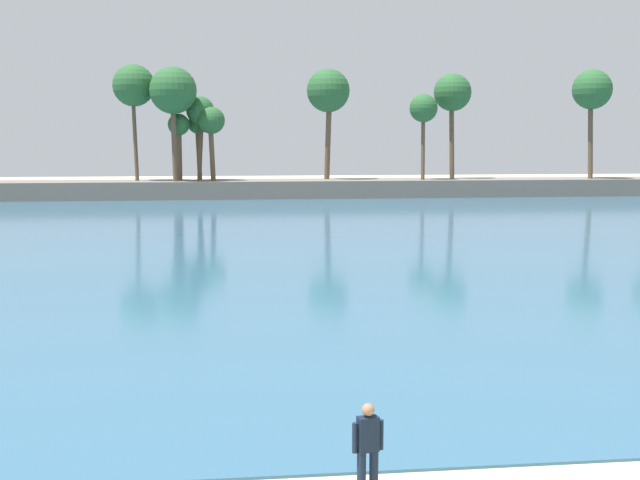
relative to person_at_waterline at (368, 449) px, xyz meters
The scene contains 3 objects.
sea 56.17m from the person_at_waterline, 92.68° to the left, with size 220.00×110.05×0.06m, color #33607F.
palm_headland 71.28m from the person_at_waterline, 90.44° to the left, with size 117.07×7.08×13.25m.
person_at_waterline is the anchor object (origin of this frame).
Camera 1 is at (0.26, -4.77, 5.94)m, focal length 46.81 mm.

